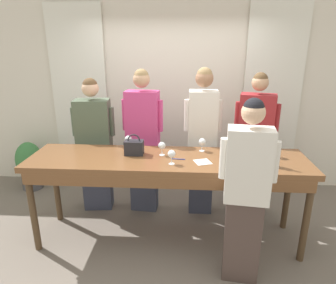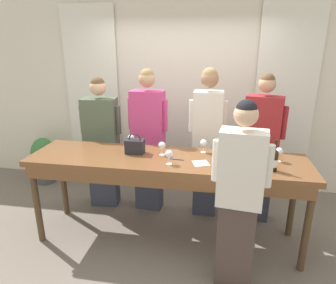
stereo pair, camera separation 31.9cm
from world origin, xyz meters
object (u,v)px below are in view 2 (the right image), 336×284
at_px(wine_glass_center_left, 162,146).
at_px(guest_pink_top, 148,140).
at_px(guest_olive_jacket, 102,143).
at_px(guest_cream_sweater, 207,142).
at_px(wine_bottle, 274,160).
at_px(wine_glass_front_mid, 239,155).
at_px(wine_glass_center_mid, 247,152).
at_px(guest_striped_shirt, 260,148).
at_px(potted_plant, 44,159).
at_px(handbag, 135,146).
at_px(wine_glass_back_left, 131,138).
at_px(host_pouring, 239,197).
at_px(tasting_bar, 166,166).
at_px(wine_glass_center_right, 204,143).
at_px(wine_glass_front_right, 169,154).
at_px(wine_glass_front_left, 279,152).

relative_size(wine_glass_center_left, guest_pink_top, 0.08).
height_order(guest_olive_jacket, guest_cream_sweater, guest_cream_sweater).
height_order(wine_bottle, guest_pink_top, guest_pink_top).
distance_m(wine_glass_front_mid, wine_glass_center_mid, 0.12).
relative_size(guest_striped_shirt, potted_plant, 2.46).
bearing_deg(handbag, wine_glass_back_left, 116.82).
xyz_separation_m(wine_glass_front_mid, guest_olive_jacket, (-1.72, 0.70, -0.21)).
bearing_deg(guest_pink_top, host_pouring, -47.84).
relative_size(wine_glass_front_mid, guest_olive_jacket, 0.09).
relative_size(guest_pink_top, potted_plant, 2.51).
height_order(tasting_bar, wine_glass_center_left, wine_glass_center_left).
distance_m(guest_pink_top, potted_plant, 1.97).
relative_size(wine_glass_back_left, potted_plant, 0.20).
relative_size(wine_glass_center_right, guest_olive_jacket, 0.09).
relative_size(wine_glass_front_right, guest_pink_top, 0.08).
distance_m(wine_bottle, wine_glass_front_mid, 0.33).
height_order(wine_glass_back_left, host_pouring, host_pouring).
height_order(tasting_bar, wine_glass_front_mid, wine_glass_front_mid).
xyz_separation_m(handbag, wine_glass_center_right, (0.74, 0.15, 0.02)).
distance_m(wine_glass_center_right, host_pouring, 0.89).
bearing_deg(wine_glass_center_right, potted_plant, 160.75).
bearing_deg(potted_plant, wine_glass_center_left, -26.37).
bearing_deg(potted_plant, guest_pink_top, -14.78).
bearing_deg(guest_olive_jacket, tasting_bar, -33.68).
xyz_separation_m(wine_glass_center_left, guest_pink_top, (-0.29, 0.57, -0.14)).
xyz_separation_m(handbag, guest_cream_sweater, (0.76, 0.56, -0.10)).
xyz_separation_m(guest_striped_shirt, potted_plant, (-3.22, 0.48, -0.54)).
bearing_deg(wine_glass_front_right, tasting_bar, 108.93).
distance_m(wine_glass_front_mid, guest_olive_jacket, 1.87).
bearing_deg(guest_olive_jacket, wine_glass_center_right, -16.79).
distance_m(wine_glass_back_left, guest_cream_sweater, 0.94).
distance_m(wine_glass_back_left, host_pouring, 1.47).
xyz_separation_m(wine_glass_front_right, guest_pink_top, (-0.41, 0.81, -0.14)).
xyz_separation_m(tasting_bar, guest_pink_top, (-0.35, 0.66, 0.06)).
distance_m(wine_glass_front_right, wine_glass_center_right, 0.51).
relative_size(handbag, potted_plant, 0.31).
bearing_deg(wine_glass_front_right, wine_glass_center_right, 51.26).
height_order(wine_glass_back_left, guest_striped_shirt, guest_striped_shirt).
xyz_separation_m(wine_glass_front_mid, guest_pink_top, (-1.09, 0.70, -0.14)).
xyz_separation_m(wine_glass_front_right, guest_cream_sweater, (0.34, 0.81, -0.12)).
height_order(wine_glass_front_left, wine_glass_center_right, same).
relative_size(wine_glass_front_mid, guest_cream_sweater, 0.08).
xyz_separation_m(wine_bottle, guest_striped_shirt, (-0.01, 0.80, -0.17)).
bearing_deg(guest_pink_top, wine_glass_front_mid, -32.82).
height_order(host_pouring, potted_plant, host_pouring).
relative_size(wine_bottle, guest_striped_shirt, 0.17).
relative_size(wine_glass_center_mid, potted_plant, 0.20).
distance_m(wine_glass_center_right, guest_olive_jacket, 1.43).
height_order(wine_bottle, wine_glass_center_left, wine_bottle).
relative_size(wine_glass_front_left, wine_glass_front_right, 1.00).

